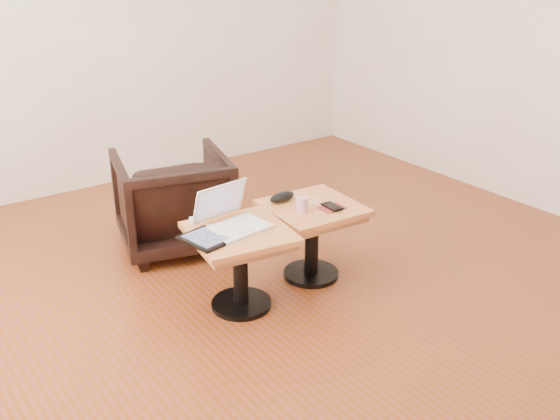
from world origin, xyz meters
TOP-DOWN VIEW (x-y plane):
  - room_shell at (0.00, 0.00)m, footprint 4.52×4.52m
  - side_table_left at (-0.26, 0.02)m, footprint 0.56×0.56m
  - side_table_right at (0.26, 0.06)m, footprint 0.52×0.52m
  - laptop at (-0.27, 0.08)m, footprint 0.35×0.33m
  - tablet at (-0.45, 0.01)m, footprint 0.23×0.27m
  - charging_adapter at (-0.40, 0.24)m, footprint 0.06×0.06m
  - glasses_case at (0.15, 0.21)m, footprint 0.18×0.09m
  - striped_cup at (0.15, 0.02)m, footprint 0.08×0.08m
  - earbuds_tangle at (0.29, 0.09)m, footprint 0.07×0.04m
  - phone_on_sleeve at (0.32, -0.03)m, footprint 0.14×0.13m
  - armchair at (-0.20, 0.89)m, footprint 0.82×0.83m

SIDE VIEW (x-z plane):
  - armchair at x=-0.20m, z-range 0.00..0.62m
  - side_table_left at x=-0.26m, z-range 0.11..0.56m
  - side_table_right at x=0.26m, z-range 0.11..0.56m
  - earbuds_tangle at x=0.29m, z-range 0.45..0.46m
  - phone_on_sleeve at x=0.32m, z-range 0.45..0.47m
  - tablet at x=-0.45m, z-range 0.45..0.47m
  - charging_adapter at x=-0.40m, z-range 0.45..0.48m
  - glasses_case at x=0.15m, z-range 0.45..0.50m
  - striped_cup at x=0.15m, z-range 0.45..0.54m
  - laptop at x=-0.27m, z-range 0.38..0.60m
  - room_shell at x=0.00m, z-range 0.00..2.71m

